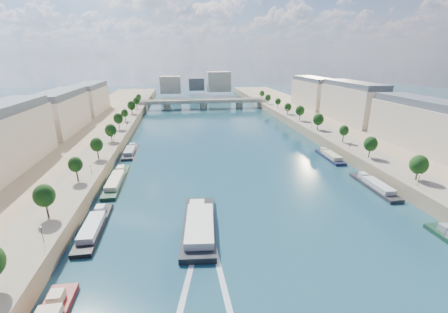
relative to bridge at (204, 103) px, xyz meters
name	(u,v)px	position (x,y,z in m)	size (l,w,h in m)	color
ground	(227,155)	(0.00, -132.08, -5.08)	(700.00, 700.00, 0.00)	#0B3133
quay_left	(64,157)	(-72.00, -132.08, -2.58)	(44.00, 520.00, 5.00)	#9E8460
quay_right	(369,144)	(72.00, -132.08, -2.58)	(44.00, 520.00, 5.00)	#9E8460
pave_left	(99,150)	(-57.00, -132.08, -0.03)	(14.00, 520.00, 0.10)	gray
pave_right	(341,140)	(57.00, -132.08, -0.03)	(14.00, 520.00, 0.10)	gray
trees_left	(104,137)	(-55.00, -130.08, 5.39)	(4.80, 268.80, 8.26)	#382B1E
trees_right	(329,125)	(55.00, -122.08, 5.39)	(4.80, 268.80, 8.26)	#382B1E
lamps_left	(104,151)	(-52.50, -142.08, 2.70)	(0.36, 200.36, 4.28)	black
lamps_right	(329,132)	(52.50, -127.08, 2.70)	(0.36, 200.36, 4.28)	black
buildings_left	(38,121)	(-85.00, -120.08, 11.37)	(16.00, 226.00, 23.20)	beige
buildings_right	(382,111)	(85.00, -120.08, 11.37)	(16.00, 226.00, 23.20)	beige
skyline	(200,83)	(3.19, 87.44, 9.57)	(79.00, 42.00, 22.00)	beige
bridge	(204,103)	(0.00, 0.00, 0.00)	(112.00, 12.00, 8.15)	#C1B79E
tour_barge	(199,225)	(-17.45, -193.60, -3.90)	(11.33, 30.86, 4.10)	black
wake	(205,270)	(-17.45, -210.14, -5.06)	(10.74, 26.02, 0.04)	silver
moored_barges_left	(108,198)	(-45.50, -172.56, -4.24)	(5.00, 122.48, 3.60)	maroon
moored_barges_right	(412,211)	(45.50, -194.67, -4.24)	(5.00, 121.16, 3.60)	black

